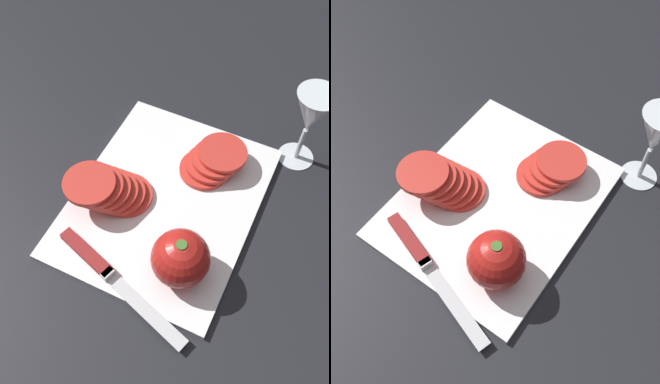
% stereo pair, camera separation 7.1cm
% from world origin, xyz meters
% --- Properties ---
extents(ground_plane, '(3.00, 3.00, 0.00)m').
position_xyz_m(ground_plane, '(0.00, 0.00, 0.00)').
color(ground_plane, black).
extents(cutting_board, '(0.38, 0.30, 0.01)m').
position_xyz_m(cutting_board, '(0.00, 0.02, 0.01)').
color(cutting_board, white).
rests_on(cutting_board, ground_plane).
extents(wine_glass, '(0.07, 0.07, 0.16)m').
position_xyz_m(wine_glass, '(-0.20, 0.20, 0.11)').
color(wine_glass, silver).
rests_on(wine_glass, ground_plane).
extents(whole_tomato, '(0.09, 0.09, 0.09)m').
position_xyz_m(whole_tomato, '(0.11, 0.10, 0.06)').
color(whole_tomato, red).
rests_on(whole_tomato, cutting_board).
extents(knife, '(0.10, 0.25, 0.01)m').
position_xyz_m(knife, '(0.16, -0.02, 0.02)').
color(knife, silver).
rests_on(knife, cutting_board).
extents(tomato_slice_stack_near, '(0.11, 0.11, 0.04)m').
position_xyz_m(tomato_slice_stack_near, '(-0.10, 0.07, 0.03)').
color(tomato_slice_stack_near, red).
rests_on(tomato_slice_stack_near, cutting_board).
extents(tomato_slice_stack_far, '(0.12, 0.14, 0.06)m').
position_xyz_m(tomato_slice_stack_far, '(0.04, -0.07, 0.04)').
color(tomato_slice_stack_far, red).
rests_on(tomato_slice_stack_far, cutting_board).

